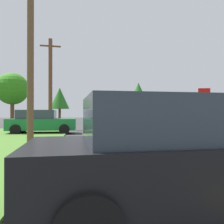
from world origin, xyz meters
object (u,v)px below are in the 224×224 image
utility_pole_near (30,48)px  car_behind_on_main_road (188,155)px  pine_tree_center (12,89)px  stop_sign (204,103)px  car_approaching_junction (112,118)px  utility_pole_mid (50,83)px  parked_car_near_building (41,122)px  oak_tree_left (138,96)px  oak_tree_right (60,98)px

utility_pole_near → car_behind_on_main_road: bearing=-61.5°
utility_pole_near → pine_tree_center: bearing=107.9°
stop_sign → car_behind_on_main_road: 11.42m
stop_sign → car_approaching_junction: size_ratio=0.63×
stop_sign → utility_pole_near: 10.05m
car_approaching_junction → car_behind_on_main_road: size_ratio=1.00×
utility_pole_mid → pine_tree_center: 7.34m
parked_car_near_building → car_approaching_junction: bearing=62.4°
oak_tree_left → car_behind_on_main_road: bearing=-103.0°
utility_pole_mid → oak_tree_right: bearing=90.9°
car_behind_on_main_road → utility_pole_mid: size_ratio=0.58×
car_approaching_junction → oak_tree_right: bearing=-15.4°
car_behind_on_main_road → oak_tree_right: size_ratio=0.95×
pine_tree_center → car_behind_on_main_road: bearing=-69.1°
utility_pole_near → oak_tree_right: bearing=92.2°
oak_tree_left → utility_pole_near: bearing=-112.9°
car_approaching_junction → oak_tree_left: oak_tree_left is taller
parked_car_near_building → utility_pole_mid: 5.74m
stop_sign → pine_tree_center: pine_tree_center is taller
utility_pole_near → oak_tree_right: size_ratio=1.58×
car_approaching_junction → utility_pole_near: bearing=80.5°
utility_pole_near → utility_pole_mid: size_ratio=0.96×
parked_car_near_building → utility_pole_near: size_ratio=0.59×
parked_car_near_building → car_behind_on_main_road: same height
stop_sign → utility_pole_mid: bearing=-24.9°
car_behind_on_main_road → utility_pole_mid: bearing=100.4°
car_approaching_junction → oak_tree_left: (5.15, 6.67, 3.24)m
parked_car_near_building → car_behind_on_main_road: (4.21, -13.17, 0.00)m
pine_tree_center → oak_tree_right: (4.62, 5.17, -0.66)m
oak_tree_right → car_approaching_junction: bearing=-22.7°
car_behind_on_main_road → utility_pole_near: (-3.49, 6.43, 3.18)m
pine_tree_center → oak_tree_right: bearing=48.2°
oak_tree_left → stop_sign: bearing=-94.4°
parked_car_near_building → utility_pole_mid: (0.02, 4.71, 3.28)m
utility_pole_near → pine_tree_center: size_ratio=1.31×
stop_sign → oak_tree_right: (-10.12, 18.84, 1.39)m
utility_pole_mid → car_behind_on_main_road: bearing=-76.8°
car_approaching_junction → utility_pole_near: (-5.84, -19.40, 3.18)m
car_approaching_junction → utility_pole_mid: bearing=57.8°
pine_tree_center → utility_pole_mid: bearing=-49.3°
car_approaching_junction → oak_tree_right: (-6.70, 2.80, 2.59)m
parked_car_near_building → utility_pole_mid: size_ratio=0.56×
parked_car_near_building → car_behind_on_main_road: size_ratio=0.98×
oak_tree_right → utility_pole_near: bearing=-87.8°
parked_car_near_building → utility_pole_near: 7.49m
oak_tree_left → pine_tree_center: (-16.47, -9.05, 0.01)m
stop_sign → oak_tree_right: oak_tree_right is taller
car_behind_on_main_road → pine_tree_center: bearing=108.1°
utility_pole_near → oak_tree_right: (-0.86, 22.19, -0.59)m
car_behind_on_main_road → oak_tree_left: 33.51m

